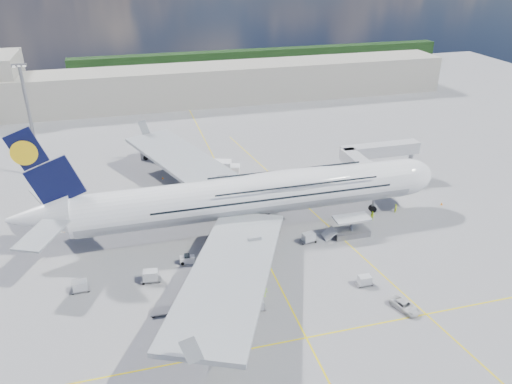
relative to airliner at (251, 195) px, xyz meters
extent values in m
plane|color=gray|center=(-0.26, -10.00, -6.87)|extent=(300.00, 300.00, 0.00)
cube|color=yellow|center=(-0.26, -10.00, -6.86)|extent=(0.25, 220.00, 0.01)
cube|color=yellow|center=(-0.26, -30.00, -6.86)|extent=(120.00, 0.25, 0.01)
cube|color=yellow|center=(13.74, 0.00, -6.86)|extent=(14.16, 99.06, 0.01)
cylinder|color=white|center=(-0.26, 0.00, -0.07)|extent=(62.00, 7.20, 7.20)
cylinder|color=#9EA0A5|center=(-0.26, 0.00, -0.22)|extent=(60.76, 7.13, 7.13)
ellipsoid|color=white|center=(7.74, 0.00, 1.91)|extent=(36.00, 6.84, 3.76)
ellipsoid|color=white|center=(30.74, 0.00, -0.07)|extent=(11.52, 7.20, 7.20)
ellipsoid|color=black|center=(33.98, 0.00, 0.53)|extent=(3.84, 4.16, 1.44)
cone|color=white|center=(-35.76, 0.00, 0.73)|extent=(10.00, 6.84, 6.84)
cube|color=black|center=(-33.76, 0.00, 9.53)|extent=(11.02, 0.46, 14.61)
cylinder|color=yellow|center=(-35.86, 0.00, 12.03)|extent=(4.00, 0.60, 4.00)
cube|color=#999EA3|center=(-8.26, 20.00, -1.27)|extent=(25.49, 39.15, 3.35)
cube|color=#999EA3|center=(-8.26, -20.00, -1.27)|extent=(25.49, 39.15, 3.35)
cylinder|color=#B7BABF|center=(-3.26, 12.50, -3.67)|extent=(5.20, 3.50, 3.50)
cylinder|color=#B7BABF|center=(-7.76, 23.00, -3.67)|extent=(5.20, 3.50, 3.50)
cylinder|color=#B7BABF|center=(-3.26, -12.50, -3.67)|extent=(5.20, 3.50, 3.50)
cylinder|color=#B7BABF|center=(-7.76, -23.00, -3.67)|extent=(5.20, 3.50, 3.50)
cylinder|color=gray|center=(24.74, 0.00, -4.67)|extent=(0.44, 0.44, 3.80)
cylinder|color=black|center=(24.74, 0.00, -6.22)|extent=(1.30, 0.90, 1.30)
cylinder|color=gray|center=(-0.26, 0.00, -4.67)|extent=(0.56, 0.56, 3.80)
cylinder|color=black|center=(-0.26, 3.20, -6.12)|extent=(1.50, 0.90, 1.50)
cube|color=#B7B7BC|center=(24.74, 8.60, 0.23)|extent=(3.00, 10.00, 2.60)
cube|color=#B7B7BC|center=(32.74, 13.60, 0.23)|extent=(18.00, 3.00, 2.60)
cylinder|color=gray|center=(26.74, 11.60, -3.32)|extent=(0.80, 0.80, 7.10)
cylinder|color=black|center=(26.74, 11.60, -6.42)|extent=(0.90, 0.80, 0.90)
cylinder|color=gray|center=(40.74, 13.60, -3.32)|extent=(1.00, 1.00, 7.10)
cube|color=gray|center=(40.74, 13.60, -6.47)|extent=(2.00, 2.00, 0.80)
cylinder|color=#B7B7BC|center=(24.74, 4.80, 0.23)|extent=(3.60, 3.60, 2.80)
cube|color=silver|center=(16.74, -7.10, -3.37)|extent=(6.50, 3.20, 0.35)
cube|color=gray|center=(16.74, -7.10, -6.32)|extent=(6.50, 3.20, 1.10)
cube|color=gray|center=(16.74, -7.10, -4.82)|extent=(0.22, 1.99, 3.00)
cylinder|color=black|center=(14.14, -8.30, -6.52)|extent=(0.70, 0.30, 0.70)
cube|color=silver|center=(12.54, -7.10, -5.87)|extent=(2.16, 2.60, 1.60)
cylinder|color=gray|center=(-40.26, 35.00, 5.63)|extent=(0.70, 0.70, 25.00)
cube|color=gray|center=(-40.26, 35.00, 18.33)|extent=(3.00, 0.40, 0.60)
cube|color=#B2AD9E|center=(-0.26, 85.00, -0.87)|extent=(180.00, 16.00, 12.00)
cube|color=#193814|center=(39.74, 130.00, -2.87)|extent=(160.00, 6.00, 8.00)
cube|color=gray|center=(-18.39, -19.84, -6.47)|extent=(3.45, 1.94, 0.20)
cylinder|color=black|center=(-19.74, -20.52, -6.62)|extent=(0.49, 0.20, 0.49)
cylinder|color=black|center=(-17.04, -19.17, -6.62)|extent=(0.49, 0.20, 0.49)
cube|color=gray|center=(-19.37, -11.79, -6.51)|extent=(3.23, 1.98, 0.18)
cylinder|color=black|center=(-20.59, -12.40, -6.64)|extent=(0.45, 0.18, 0.45)
cylinder|color=black|center=(-18.14, -11.17, -6.64)|extent=(0.45, 0.18, 0.45)
cube|color=silver|center=(-19.37, -11.79, -5.69)|extent=(2.41, 1.78, 1.53)
cube|color=gray|center=(-5.13, -22.73, -6.57)|extent=(2.70, 1.64, 0.15)
cylinder|color=black|center=(-6.16, -23.24, -6.68)|extent=(0.38, 0.15, 0.38)
cylinder|color=black|center=(-4.11, -22.21, -6.68)|extent=(0.38, 0.15, 0.38)
cube|color=silver|center=(-5.13, -22.73, -5.88)|extent=(2.01, 1.48, 1.28)
cube|color=gray|center=(-29.89, -11.52, -6.54)|extent=(2.92, 1.66, 0.17)
cylinder|color=black|center=(-31.03, -12.09, -6.66)|extent=(0.42, 0.17, 0.42)
cylinder|color=black|center=(-28.75, -10.95, -6.66)|extent=(0.42, 0.17, 0.42)
cube|color=silver|center=(-29.89, -11.52, -5.78)|extent=(2.16, 1.53, 1.42)
cube|color=gray|center=(12.45, -21.40, -6.56)|extent=(2.65, 1.47, 0.16)
cylinder|color=black|center=(11.41, -21.93, -6.68)|extent=(0.38, 0.16, 0.38)
cylinder|color=black|center=(13.50, -20.88, -6.68)|extent=(0.38, 0.16, 0.38)
cube|color=silver|center=(12.45, -21.40, -5.87)|extent=(1.95, 1.36, 1.30)
cube|color=gray|center=(8.52, -7.39, -6.53)|extent=(3.11, 2.07, 0.17)
cylinder|color=black|center=(7.37, -7.97, -6.66)|extent=(0.42, 0.17, 0.42)
cylinder|color=black|center=(9.66, -6.82, -6.66)|extent=(0.42, 0.17, 0.42)
cube|color=silver|center=(8.52, -7.39, -5.77)|extent=(2.34, 1.82, 1.43)
cube|color=white|center=(-13.13, -8.15, -6.26)|extent=(2.55, 1.38, 1.14)
cube|color=black|center=(-13.13, -8.15, -5.56)|extent=(0.98, 1.13, 0.44)
cylinder|color=black|center=(-14.01, -8.64, -6.59)|extent=(0.56, 0.22, 0.56)
cylinder|color=black|center=(-12.26, -7.67, -6.59)|extent=(0.56, 0.22, 0.56)
cube|color=gray|center=(-0.81, 22.56, -5.72)|extent=(7.95, 5.00, 2.30)
cube|color=white|center=(-1.61, 22.56, -3.54)|extent=(6.14, 4.48, 2.53)
cube|color=white|center=(2.06, 22.56, -4.69)|extent=(2.80, 3.16, 1.84)
cube|color=black|center=(2.87, 22.56, -4.46)|extent=(0.90, 2.23, 1.03)
cylinder|color=black|center=(1.72, 21.24, -6.24)|extent=(1.26, 0.40, 1.26)
cylinder|color=black|center=(-3.33, 23.89, -6.24)|extent=(1.26, 0.40, 1.26)
cube|color=orange|center=(-1.61, 22.56, -4.34)|extent=(6.21, 4.56, 0.57)
cube|color=gray|center=(-14.17, 40.08, -5.73)|extent=(7.43, 2.84, 2.27)
cube|color=white|center=(-14.96, 40.08, -3.57)|extent=(5.50, 2.92, 2.50)
cube|color=white|center=(-11.33, 40.08, -4.71)|extent=(2.08, 2.64, 1.82)
cube|color=black|center=(-10.53, 40.08, -4.48)|extent=(0.20, 2.28, 1.02)
cylinder|color=black|center=(-11.67, 38.77, -6.24)|extent=(1.25, 0.40, 1.25)
cylinder|color=black|center=(-16.67, 41.39, -6.24)|extent=(1.25, 0.40, 1.25)
imported|color=silver|center=(15.48, -28.24, -6.23)|extent=(3.44, 5.06, 1.29)
imported|color=#D5F219|center=(29.03, -1.47, -5.98)|extent=(0.77, 0.72, 1.77)
imported|color=#D2F81A|center=(23.08, -3.18, -5.95)|extent=(1.13, 1.12, 1.84)
imported|color=#BFE718|center=(-15.99, -19.55, -6.06)|extent=(0.64, 1.01, 1.61)
imported|color=#D6FF1A|center=(17.48, -2.22, -6.04)|extent=(0.94, 0.95, 1.66)
imported|color=#9FEE19|center=(-3.20, -20.13, -6.05)|extent=(1.21, 0.98, 1.63)
cone|color=orange|center=(39.67, -1.13, -6.56)|extent=(0.48, 0.48, 0.62)
cube|color=orange|center=(39.67, -1.13, -6.85)|extent=(0.42, 0.42, 0.03)
cone|color=orange|center=(-7.25, 14.90, -6.57)|extent=(0.47, 0.47, 0.60)
cube|color=orange|center=(-7.25, 14.90, -6.85)|extent=(0.41, 0.41, 0.03)
cone|color=orange|center=(-13.78, 26.43, -6.58)|extent=(0.45, 0.45, 0.57)
cube|color=orange|center=(-13.78, 26.43, -6.85)|extent=(0.39, 0.39, 0.03)
cone|color=orange|center=(-14.90, -21.04, -6.56)|extent=(0.49, 0.49, 0.62)
cube|color=orange|center=(-14.90, -21.04, -6.85)|extent=(0.42, 0.42, 0.03)
cone|color=orange|center=(-15.22, -25.98, -6.61)|extent=(0.40, 0.40, 0.51)
cube|color=orange|center=(-15.22, -25.98, -6.85)|extent=(0.35, 0.35, 0.03)
cone|color=orange|center=(-33.51, 7.61, -6.63)|extent=(0.38, 0.38, 0.48)
cube|color=orange|center=(-33.51, 7.61, -6.86)|extent=(0.33, 0.33, 0.03)
camera|label=1|loc=(-20.20, -77.76, 40.33)|focal=35.00mm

